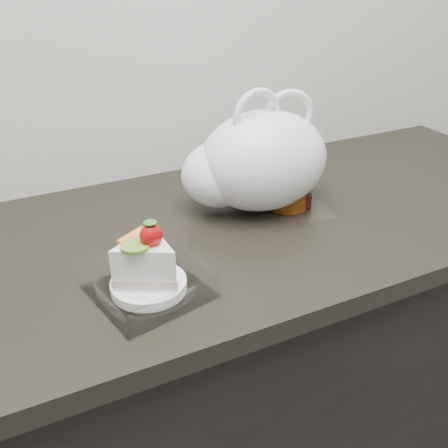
# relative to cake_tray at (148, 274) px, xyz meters

# --- Properties ---
(counter) EXTENTS (2.04, 0.64, 0.90)m
(counter) POSITION_rel_cake_tray_xyz_m (0.05, 0.16, -0.48)
(counter) COLOR black
(counter) RESTS_ON ground
(cake_tray) EXTENTS (0.20, 0.20, 0.13)m
(cake_tray) POSITION_rel_cake_tray_xyz_m (0.00, 0.00, 0.00)
(cake_tray) COLOR white
(cake_tray) RESTS_ON counter
(mooncake_wrap) EXTENTS (0.19, 0.18, 0.04)m
(mooncake_wrap) POSITION_rel_cake_tray_xyz_m (0.37, 0.16, -0.02)
(mooncake_wrap) COLOR white
(mooncake_wrap) RESTS_ON counter
(plastic_bag) EXTENTS (0.33, 0.23, 0.26)m
(plastic_bag) POSITION_rel_cake_tray_xyz_m (0.31, 0.20, 0.07)
(plastic_bag) COLOR white
(plastic_bag) RESTS_ON counter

